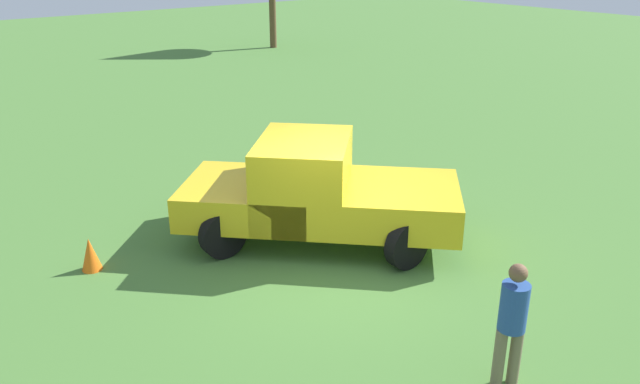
# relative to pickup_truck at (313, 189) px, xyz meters

# --- Properties ---
(ground_plane) EXTENTS (80.00, 80.00, 0.00)m
(ground_plane) POSITION_rel_pickup_truck_xyz_m (0.28, 0.86, -0.95)
(ground_plane) COLOR #477533
(pickup_truck) EXTENTS (4.74, 4.76, 1.83)m
(pickup_truck) POSITION_rel_pickup_truck_xyz_m (0.00, 0.00, 0.00)
(pickup_truck) COLOR black
(pickup_truck) RESTS_ON ground_plane
(person_bystander) EXTENTS (0.43, 0.43, 1.61)m
(person_bystander) POSITION_rel_pickup_truck_xyz_m (0.61, 4.53, -0.05)
(person_bystander) COLOR #7A6B51
(person_bystander) RESTS_ON ground_plane
(traffic_cone) EXTENTS (0.32, 0.32, 0.55)m
(traffic_cone) POSITION_rel_pickup_truck_xyz_m (3.49, -1.31, -0.68)
(traffic_cone) COLOR orange
(traffic_cone) RESTS_ON ground_plane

